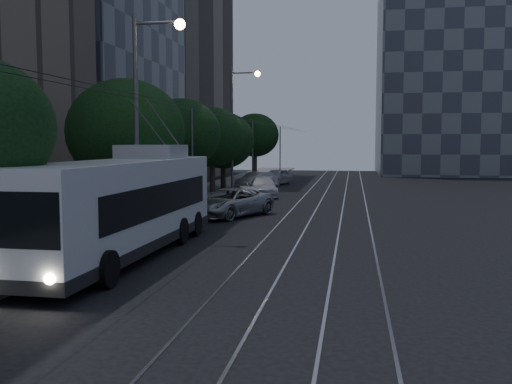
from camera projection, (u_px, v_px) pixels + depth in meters
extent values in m
plane|color=black|center=(252.00, 245.00, 22.41)|extent=(120.00, 120.00, 0.00)
cube|color=slate|center=(201.00, 194.00, 43.30)|extent=(5.00, 90.00, 0.15)
cube|color=#9B9AA2|center=(303.00, 197.00, 42.00)|extent=(0.08, 90.00, 0.02)
cube|color=#9B9AA2|center=(323.00, 197.00, 41.76)|extent=(0.08, 90.00, 0.02)
cube|color=#9B9AA2|center=(344.00, 198.00, 41.50)|extent=(0.08, 90.00, 0.02)
cube|color=#9B9AA2|center=(365.00, 198.00, 41.25)|extent=(0.08, 90.00, 0.02)
cylinder|color=black|center=(248.00, 121.00, 42.21)|extent=(0.02, 90.00, 0.02)
cylinder|color=black|center=(258.00, 121.00, 42.09)|extent=(0.02, 90.00, 0.02)
cylinder|color=#5B5B5E|center=(192.00, 160.00, 32.86)|extent=(0.14, 0.14, 6.00)
cylinder|color=#5B5B5E|center=(253.00, 153.00, 52.50)|extent=(0.14, 0.14, 6.00)
cylinder|color=#5B5B5E|center=(280.00, 150.00, 72.13)|extent=(0.14, 0.14, 6.00)
cube|color=#3E424F|center=(69.00, 31.00, 46.07)|extent=(14.00, 18.00, 26.00)
cube|color=gray|center=(153.00, 29.00, 65.36)|extent=(14.00, 22.00, 34.00)
cube|color=#3E424F|center=(467.00, 79.00, 72.35)|extent=(22.00, 18.00, 24.00)
cube|color=silver|center=(121.00, 204.00, 19.87)|extent=(2.88, 12.78, 3.03)
cube|color=black|center=(122.00, 242.00, 19.99)|extent=(2.92, 12.82, 0.37)
cube|color=black|center=(127.00, 199.00, 20.38)|extent=(2.91, 10.12, 1.11)
cube|color=black|center=(14.00, 220.00, 13.62)|extent=(2.41, 0.11, 1.38)
cube|color=black|center=(176.00, 184.00, 26.07)|extent=(2.21, 0.11, 1.06)
cube|color=#25E231|center=(13.00, 180.00, 13.53)|extent=(1.70, 0.08, 0.34)
cube|color=#9C9C9F|center=(152.00, 152.00, 22.84)|extent=(2.34, 2.37, 0.53)
sphere|color=white|center=(50.00, 279.00, 13.54)|extent=(0.28, 0.28, 0.28)
cylinder|color=#5B5B5E|center=(154.00, 130.00, 23.91)|extent=(0.06, 4.80, 2.15)
cylinder|color=#5B5B5E|center=(168.00, 130.00, 23.81)|extent=(0.06, 4.80, 2.15)
cylinder|color=black|center=(21.00, 266.00, 16.20)|extent=(0.32, 1.06, 1.06)
cylinder|color=black|center=(107.00, 269.00, 15.76)|extent=(0.32, 1.06, 1.06)
cylinder|color=black|center=(119.00, 229.00, 22.96)|extent=(0.32, 1.06, 1.06)
cylinder|color=black|center=(181.00, 231.00, 22.52)|extent=(0.32, 1.06, 1.06)
cylinder|color=black|center=(138.00, 222.00, 24.96)|extent=(0.32, 1.06, 1.06)
cylinder|color=black|center=(195.00, 224.00, 24.52)|extent=(0.32, 1.06, 1.06)
imported|color=#A0A3A7|center=(230.00, 203.00, 30.90)|extent=(4.61, 6.09, 1.54)
imported|color=silver|center=(249.00, 195.00, 36.55)|extent=(2.91, 4.06, 1.28)
imported|color=silver|center=(263.00, 187.00, 42.18)|extent=(2.98, 5.26, 1.44)
imported|color=silver|center=(257.00, 181.00, 48.90)|extent=(3.34, 4.78, 1.50)
imported|color=#B4B4B9|center=(277.00, 177.00, 54.05)|extent=(3.07, 4.86, 1.54)
cylinder|color=#2F231A|center=(127.00, 200.00, 27.85)|extent=(0.44, 0.44, 2.40)
ellipsoid|color=black|center=(126.00, 132.00, 27.56)|extent=(5.69, 5.69, 5.12)
cylinder|color=#2F231A|center=(183.00, 185.00, 35.15)|extent=(0.44, 0.44, 2.80)
ellipsoid|color=black|center=(182.00, 133.00, 34.87)|extent=(4.74, 4.74, 4.26)
cylinder|color=#2F231A|center=(212.00, 178.00, 44.64)|extent=(0.44, 0.44, 2.50)
ellipsoid|color=black|center=(212.00, 137.00, 44.36)|extent=(5.16, 5.16, 4.64)
cylinder|color=#2F231A|center=(223.00, 177.00, 48.31)|extent=(0.44, 0.44, 2.20)
ellipsoid|color=black|center=(223.00, 140.00, 48.04)|extent=(5.30, 5.30, 4.77)
cylinder|color=#2F231A|center=(255.00, 167.00, 60.94)|extent=(0.44, 0.44, 2.87)
ellipsoid|color=black|center=(255.00, 135.00, 60.65)|extent=(5.12, 5.12, 4.61)
cylinder|color=#5B5B5E|center=(136.00, 127.00, 24.10)|extent=(0.20, 0.20, 9.34)
cylinder|color=#5B5B5E|center=(158.00, 23.00, 23.55)|extent=(2.05, 0.12, 0.12)
sphere|color=#FFDA8C|center=(180.00, 24.00, 23.41)|extent=(0.44, 0.44, 0.44)
cylinder|color=#5B5B5E|center=(232.00, 131.00, 45.84)|extent=(0.20, 0.20, 9.94)
cylinder|color=#5B5B5E|center=(245.00, 73.00, 45.26)|extent=(2.19, 0.12, 0.12)
sphere|color=#FFDA8C|center=(258.00, 74.00, 45.10)|extent=(0.44, 0.44, 0.44)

